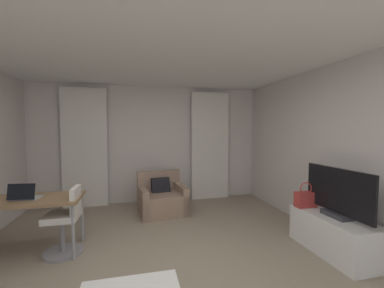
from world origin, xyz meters
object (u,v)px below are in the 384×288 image
(tv_console, at_px, (333,234))
(tv_flatscreen, at_px, (338,194))
(armchair, at_px, (162,199))
(desk_chair, at_px, (66,224))
(desk, at_px, (22,204))
(handbag_primary, at_px, (306,199))
(laptop, at_px, (25,196))

(tv_console, bearing_deg, tv_flatscreen, -90.00)
(armchair, xyz_separation_m, desk_chair, (-1.40, -1.28, 0.13))
(armchair, height_order, tv_flatscreen, tv_flatscreen)
(tv_console, relative_size, tv_flatscreen, 1.09)
(desk, xyz_separation_m, handbag_primary, (3.84, -0.48, -0.06))
(tv_console, height_order, tv_flatscreen, tv_flatscreen)
(armchair, xyz_separation_m, desk, (-1.92, -1.20, 0.41))
(tv_flatscreen, bearing_deg, laptop, 167.17)
(desk, bearing_deg, tv_flatscreen, -13.14)
(tv_flatscreen, distance_m, handbag_primary, 0.50)
(tv_console, relative_size, handbag_primary, 3.05)
(tv_console, bearing_deg, armchair, 134.33)
(armchair, distance_m, handbag_primary, 2.57)
(armchair, bearing_deg, handbag_primary, -41.14)
(desk, relative_size, handbag_primary, 3.83)
(desk, xyz_separation_m, tv_flatscreen, (3.95, -0.92, 0.12))
(desk, bearing_deg, laptop, -35.94)
(armchair, relative_size, tv_console, 0.85)
(desk, bearing_deg, tv_console, -12.55)
(desk_chair, height_order, tv_flatscreen, tv_flatscreen)
(armchair, bearing_deg, laptop, -146.61)
(armchair, xyz_separation_m, laptop, (-1.87, -1.23, 0.52))
(desk_chair, distance_m, handbag_primary, 3.35)
(laptop, distance_m, tv_flatscreen, 4.01)
(desk, height_order, handbag_primary, handbag_primary)
(tv_console, xyz_separation_m, tv_flatscreen, (-0.00, -0.04, 0.55))
(armchair, distance_m, desk, 2.30)
(armchair, height_order, desk, armchair)
(desk, height_order, tv_flatscreen, tv_flatscreen)
(laptop, xyz_separation_m, tv_flatscreen, (3.91, -0.89, 0.01))
(desk, distance_m, desk_chair, 0.60)
(armchair, distance_m, laptop, 2.30)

